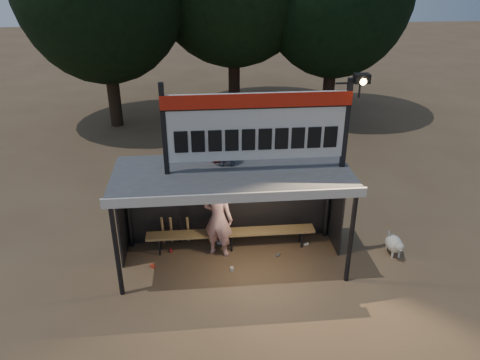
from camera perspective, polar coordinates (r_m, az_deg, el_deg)
ground at (r=10.97m, az=-0.85°, el=-9.93°), size 80.00×80.00×0.00m
player at (r=10.74m, az=-2.67°, el=-4.75°), size 0.82×0.70×1.90m
child_a at (r=9.89m, az=-2.12°, el=4.82°), size 0.59×0.49×1.09m
child_b at (r=10.06m, az=-2.65°, el=4.39°), size 0.46×0.36×0.83m
dugout_shelter at (r=10.22m, az=-1.03°, el=-0.70°), size 5.10×2.08×2.32m
scoreboard_assembly at (r=9.46m, az=2.41°, el=6.78°), size 4.10×0.27×1.99m
bench at (r=11.18m, az=-1.10°, el=-6.48°), size 4.00×0.35×0.48m
dog at (r=11.64m, az=18.32°, el=-7.43°), size 0.36×0.81×0.49m
bats at (r=11.41m, az=-7.89°, el=-6.05°), size 0.66×0.35×0.84m
litter at (r=11.15m, az=-1.70°, el=-9.03°), size 3.79×1.18×0.08m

